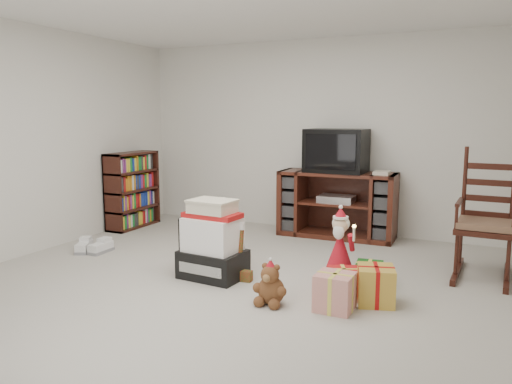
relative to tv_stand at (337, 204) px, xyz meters
The scene contains 13 objects.
room 2.39m from the tv_stand, 99.15° to the right, with size 5.01×5.01×2.51m.
tv_stand is the anchor object (origin of this frame).
bookshelf 2.76m from the tv_stand, 166.44° to the right, with size 0.28×0.84×1.03m.
rocking_chair 1.94m from the tv_stand, 28.46° to the right, with size 0.54×0.86×1.27m.
gift_pile 2.16m from the tv_stand, 106.21° to the right, with size 0.61×0.46×0.73m.
red_suitcase 2.16m from the tv_stand, 110.72° to the right, with size 0.46×0.35×0.62m.
stocking 2.06m from the tv_stand, 101.92° to the right, with size 0.25×0.11×0.54m, color #0C6E1D, non-canonical shape.
teddy_bear 2.48m from the tv_stand, 86.20° to the right, with size 0.23×0.20×0.34m.
santa_figurine 1.61m from the tv_stand, 72.87° to the right, with size 0.33×0.31×0.67m.
mrs_claus_figurine 1.74m from the tv_stand, 116.30° to the right, with size 0.32×0.31×0.66m.
sneaker_pair 2.97m from the tv_stand, 140.36° to the right, with size 0.40×0.34×0.11m.
gift_cluster 2.15m from the tv_stand, 70.10° to the right, with size 0.59×0.91×0.27m.
crt_television 0.68m from the tv_stand, 139.55° to the right, with size 0.73×0.53×0.53m.
Camera 1 is at (2.06, -3.81, 1.52)m, focal length 35.00 mm.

